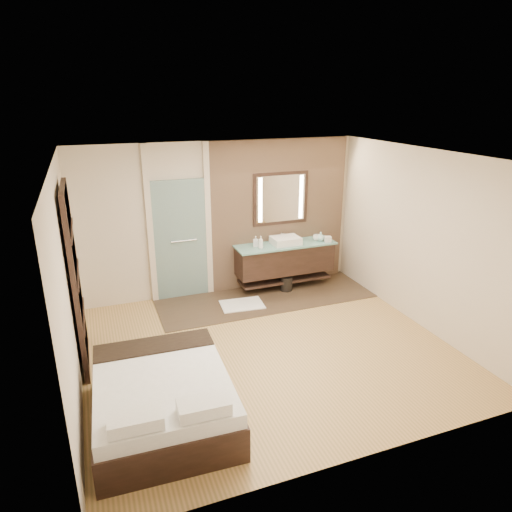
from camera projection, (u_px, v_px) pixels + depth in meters
name	position (u px, v px, depth m)	size (l,w,h in m)	color
floor	(268.00, 348.00, 6.50)	(5.00, 5.00, 0.00)	#9D7C42
tile_strip	(266.00, 298.00, 8.11)	(3.80, 1.30, 0.01)	#3E2E21
stone_wall	(279.00, 214.00, 8.37)	(2.60, 0.08, 2.70)	tan
vanity	(285.00, 258.00, 8.37)	(1.85, 0.55, 0.88)	black
mirror_unit	(281.00, 198.00, 8.22)	(1.06, 0.04, 0.96)	black
frosted_door	(180.00, 235.00, 7.82)	(1.10, 0.12, 2.70)	#ACDAD7
shoji_partition	(76.00, 278.00, 5.82)	(0.06, 1.20, 2.40)	black
bed	(163.00, 398.00, 4.98)	(1.51, 1.86, 0.69)	black
bath_mat	(242.00, 305.00, 7.82)	(0.72, 0.50, 0.02)	white
waste_bin	(286.00, 284.00, 8.37)	(0.22, 0.22, 0.28)	black
tissue_box	(328.00, 239.00, 8.36)	(0.12, 0.12, 0.10)	silver
soap_bottle_a	(261.00, 242.00, 7.99)	(0.09, 0.09, 0.22)	white
soap_bottle_b	(256.00, 241.00, 8.09)	(0.09, 0.09, 0.19)	#B2B2B2
soap_bottle_c	(321.00, 236.00, 8.41)	(0.13, 0.13, 0.17)	silver
cup	(317.00, 238.00, 8.45)	(0.13, 0.13, 0.10)	white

